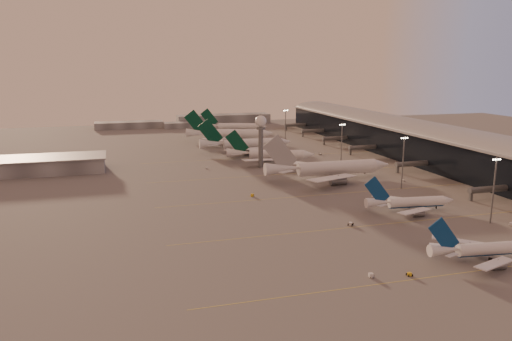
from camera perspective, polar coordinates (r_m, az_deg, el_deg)
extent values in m
plane|color=#525050|center=(173.45, 10.47, -7.62)|extent=(700.00, 700.00, 0.00)
cube|color=gold|center=(162.82, 25.80, -10.02)|extent=(180.00, 0.25, 0.02)
cube|color=gold|center=(196.13, 17.06, -5.61)|extent=(180.00, 0.25, 0.02)
cube|color=gold|center=(233.40, 11.06, -2.46)|extent=(180.00, 0.25, 0.02)
cube|color=gold|center=(273.01, 6.78, -0.19)|extent=(180.00, 0.25, 0.02)
cube|color=gold|center=(318.70, 3.30, 1.67)|extent=(180.00, 0.25, 0.02)
cube|color=black|center=(317.76, 19.20, 2.62)|extent=(36.00, 360.00, 18.00)
cylinder|color=gray|center=(316.49, 19.31, 4.22)|extent=(10.08, 360.00, 10.08)
cube|color=gray|center=(316.47, 19.31, 4.26)|extent=(40.00, 362.00, 0.80)
cylinder|color=#585B60|center=(239.71, 25.25, -1.93)|extent=(22.00, 2.80, 2.80)
cube|color=#585B60|center=(233.84, 23.36, -2.67)|extent=(1.20, 1.20, 4.40)
cylinder|color=#585B60|center=(284.49, 17.61, 0.75)|extent=(22.00, 2.80, 2.80)
cube|color=#585B60|center=(279.57, 15.88, 0.18)|extent=(1.20, 1.20, 4.40)
cylinder|color=#585B60|center=(331.64, 12.29, 2.61)|extent=(22.00, 2.80, 2.80)
cube|color=#585B60|center=(327.42, 10.73, 2.15)|extent=(1.20, 1.20, 4.40)
cylinder|color=#585B60|center=(368.63, 9.20, 3.68)|extent=(22.00, 2.80, 2.80)
cube|color=#585B60|center=(364.84, 7.77, 3.27)|extent=(1.20, 1.20, 4.40)
cylinder|color=#585B60|center=(406.59, 6.68, 4.54)|extent=(22.00, 2.80, 2.80)
cube|color=#585B60|center=(403.16, 5.36, 4.17)|extent=(1.20, 1.20, 4.40)
cylinder|color=#585B60|center=(443.43, 4.68, 5.21)|extent=(22.00, 2.80, 2.80)
cube|color=#585B60|center=(440.28, 3.45, 4.88)|extent=(1.20, 1.20, 4.40)
cube|color=slate|center=(294.00, -24.73, 0.45)|extent=(80.00, 25.00, 8.00)
cube|color=gray|center=(293.25, -24.80, 1.25)|extent=(82.00, 27.00, 0.60)
cylinder|color=#585B60|center=(281.04, 0.54, 2.54)|extent=(2.60, 2.60, 22.00)
cylinder|color=#585B60|center=(279.34, 0.55, 4.86)|extent=(5.20, 5.20, 1.20)
sphere|color=silver|center=(278.86, 0.55, 5.66)|extent=(6.40, 6.40, 6.40)
cylinder|color=#585B60|center=(278.47, 0.55, 6.41)|extent=(0.16, 0.16, 2.00)
cylinder|color=#585B60|center=(202.00, 25.51, -2.09)|extent=(0.56, 0.56, 25.00)
cube|color=#585B60|center=(199.62, 25.83, 1.25)|extent=(3.60, 0.25, 0.25)
sphere|color=#FFEABF|center=(198.70, 25.49, 1.12)|extent=(0.56, 0.56, 0.56)
sphere|color=#FFEABF|center=(199.36, 25.71, 1.13)|extent=(0.56, 0.56, 0.56)
sphere|color=#FFEABF|center=(200.02, 25.92, 1.15)|extent=(0.56, 0.56, 0.56)
sphere|color=#FFEABF|center=(200.69, 26.13, 1.16)|extent=(0.56, 0.56, 0.56)
cylinder|color=#585B60|center=(242.96, 16.44, 0.86)|extent=(0.56, 0.56, 25.00)
cube|color=#585B60|center=(240.99, 16.61, 3.66)|extent=(3.60, 0.25, 0.25)
sphere|color=#FFEABF|center=(240.24, 16.31, 3.55)|extent=(0.56, 0.56, 0.56)
sphere|color=#FFEABF|center=(240.78, 16.51, 3.56)|extent=(0.56, 0.56, 0.56)
sphere|color=#FFEABF|center=(241.32, 16.71, 3.57)|extent=(0.56, 0.56, 0.56)
sphere|color=#FFEABF|center=(241.86, 16.91, 3.57)|extent=(0.56, 0.56, 0.56)
cylinder|color=#585B60|center=(287.79, 9.75, 2.89)|extent=(0.56, 0.56, 25.00)
cube|color=#585B60|center=(286.13, 9.83, 5.26)|extent=(3.60, 0.25, 0.25)
sphere|color=#FFEABF|center=(285.53, 9.56, 5.18)|extent=(0.56, 0.56, 0.56)
sphere|color=#FFEABF|center=(285.96, 9.74, 5.18)|extent=(0.56, 0.56, 0.56)
sphere|color=#FFEABF|center=(286.40, 9.92, 5.19)|extent=(0.56, 0.56, 0.56)
sphere|color=#FFEABF|center=(286.83, 10.10, 5.19)|extent=(0.56, 0.56, 0.56)
cylinder|color=#585B60|center=(369.32, 3.38, 5.08)|extent=(0.56, 0.56, 25.00)
cube|color=#585B60|center=(368.02, 3.41, 6.93)|extent=(3.60, 0.25, 0.25)
sphere|color=#FFEABF|center=(367.56, 3.19, 6.87)|extent=(0.56, 0.56, 0.56)
sphere|color=#FFEABF|center=(367.89, 3.33, 6.87)|extent=(0.56, 0.56, 0.56)
sphere|color=#FFEABF|center=(368.23, 3.48, 6.87)|extent=(0.56, 0.56, 0.56)
sphere|color=#FFEABF|center=(368.56, 3.63, 6.88)|extent=(0.56, 0.56, 0.56)
cube|color=slate|center=(468.86, -14.30, 5.07)|extent=(60.00, 18.00, 6.00)
cube|color=slate|center=(489.69, -3.73, 5.89)|extent=(90.00, 20.00, 9.00)
cube|color=slate|center=(463.28, -8.05, 5.19)|extent=(40.00, 15.00, 5.00)
cylinder|color=silver|center=(167.77, 25.36, -8.21)|extent=(22.35, 6.37, 3.75)
cylinder|color=navy|center=(168.05, 25.33, -8.49)|extent=(21.78, 5.28, 2.70)
cone|color=silver|center=(159.47, 20.68, -8.67)|extent=(9.63, 4.84, 3.75)
cube|color=silver|center=(157.98, 25.59, -9.74)|extent=(16.21, 9.19, 1.18)
cylinder|color=slate|center=(161.72, 25.89, -9.92)|extent=(4.53, 2.94, 2.44)
cube|color=slate|center=(161.35, 25.92, -9.57)|extent=(0.32, 0.28, 1.50)
cube|color=silver|center=(172.33, 22.11, -7.63)|extent=(15.20, 12.16, 1.18)
cylinder|color=slate|center=(172.56, 23.21, -8.30)|extent=(4.53, 2.94, 2.44)
cube|color=slate|center=(172.21, 23.24, -7.97)|extent=(0.32, 0.28, 1.50)
cube|color=navy|center=(157.71, 20.66, -7.11)|extent=(10.27, 1.58, 11.19)
cube|color=silver|center=(156.04, 21.47, -9.16)|extent=(4.56, 2.91, 0.25)
cube|color=silver|center=(162.91, 19.94, -8.14)|extent=(4.45, 3.66, 0.25)
cylinder|color=black|center=(169.31, 24.36, -8.85)|extent=(1.14, 0.62, 1.09)
cylinder|color=black|center=(165.99, 25.19, -9.34)|extent=(1.14, 0.62, 1.09)
cylinder|color=silver|center=(210.08, 17.85, -3.57)|extent=(23.47, 6.54, 3.95)
cylinder|color=navy|center=(210.32, 17.83, -3.80)|extent=(22.89, 5.39, 2.84)
cone|color=silver|center=(216.73, 21.10, -3.33)|extent=(4.90, 4.43, 3.95)
cone|color=silver|center=(202.99, 13.72, -3.73)|extent=(10.10, 5.02, 3.95)
cube|color=silver|center=(199.44, 17.65, -4.60)|extent=(17.02, 9.76, 1.24)
cylinder|color=slate|center=(203.17, 18.04, -4.85)|extent=(4.75, 3.05, 2.56)
cube|color=slate|center=(202.86, 18.06, -4.55)|extent=(0.34, 0.29, 1.58)
cube|color=silver|center=(216.15, 15.32, -3.17)|extent=(16.02, 12.69, 1.24)
cylinder|color=slate|center=(215.83, 16.23, -3.74)|extent=(4.75, 3.05, 2.56)
cube|color=slate|center=(215.53, 16.25, -3.46)|extent=(0.34, 0.29, 1.58)
cube|color=navy|center=(201.54, 13.66, -2.40)|extent=(10.80, 1.58, 11.76)
cube|color=silver|center=(199.04, 14.24, -4.04)|extent=(4.79, 3.08, 0.26)
cube|color=silver|center=(206.94, 13.24, -3.37)|extent=(4.69, 3.83, 0.26)
cylinder|color=black|center=(214.94, 19.89, -4.11)|extent=(0.52, 0.52, 1.04)
cylinder|color=black|center=(211.90, 17.07, -4.13)|extent=(1.19, 0.64, 1.14)
cylinder|color=black|center=(208.01, 17.63, -4.47)|extent=(1.19, 0.64, 1.14)
cylinder|color=silver|center=(259.02, 9.23, 0.09)|extent=(41.93, 7.58, 6.53)
cylinder|color=silver|center=(259.33, 9.22, -0.23)|extent=(41.04, 5.73, 4.70)
cone|color=silver|center=(269.96, 14.08, 0.37)|extent=(8.25, 6.73, 6.53)
cone|color=silver|center=(248.48, 2.97, -0.09)|extent=(17.68, 6.97, 6.53)
cube|color=silver|center=(239.74, 8.66, -1.15)|extent=(29.93, 19.62, 1.94)
cylinder|color=slate|center=(246.00, 9.35, -1.47)|extent=(8.19, 4.45, 4.24)
cube|color=slate|center=(245.65, 9.36, -1.13)|extent=(0.32, 0.27, 2.61)
cube|color=silver|center=(271.19, 5.77, 0.48)|extent=(29.52, 20.79, 1.94)
cylinder|color=slate|center=(269.79, 7.07, -0.19)|extent=(8.19, 4.45, 4.24)
cube|color=slate|center=(269.47, 7.08, 0.13)|extent=(0.32, 0.27, 2.61)
cube|color=#94969A|center=(246.69, 2.79, 1.65)|extent=(18.10, 0.83, 19.37)
cube|color=silver|center=(240.83, 3.47, -0.46)|extent=(8.61, 6.12, 0.26)
cube|color=silver|center=(255.89, 2.35, 0.31)|extent=(8.57, 6.42, 0.26)
cylinder|color=black|center=(266.61, 12.32, -0.57)|extent=(0.53, 0.53, 1.05)
cylinder|color=black|center=(260.62, 8.32, -0.70)|extent=(1.17, 0.56, 1.16)
cylinder|color=black|center=(256.48, 8.72, -0.92)|extent=(1.17, 0.56, 1.16)
cylinder|color=silver|center=(298.82, 2.35, 1.69)|extent=(32.19, 15.77, 5.21)
cylinder|color=silver|center=(299.03, 2.35, 1.46)|extent=(31.09, 14.18, 3.75)
cone|color=silver|center=(299.08, 6.05, 1.64)|extent=(7.64, 7.01, 5.21)
cone|color=silver|center=(300.01, -2.03, 1.86)|extent=(14.52, 9.46, 5.21)
cube|color=silver|center=(285.91, 0.70, 1.03)|extent=(24.00, 8.79, 1.54)
cylinder|color=slate|center=(289.32, 1.51, 0.73)|extent=(7.03, 5.29, 3.39)
cube|color=slate|center=(289.08, 1.51, 0.96)|extent=(0.33, 0.30, 2.09)
cube|color=silver|center=(312.59, 0.94, 1.99)|extent=(19.83, 21.00, 1.54)
cylinder|color=slate|center=(309.68, 1.64, 1.49)|extent=(7.03, 5.29, 3.39)
cube|color=slate|center=(309.45, 1.64, 1.71)|extent=(0.33, 0.30, 2.09)
cube|color=#043323|center=(299.02, -2.17, 3.03)|extent=(13.61, 5.11, 15.42)
cube|color=silver|center=(293.89, -2.20, 1.66)|extent=(6.48, 3.02, 0.22)
cube|color=silver|center=(306.13, -1.97, 2.09)|extent=(6.05, 6.11, 0.22)
cylinder|color=black|center=(299.45, 4.69, 1.05)|extent=(0.45, 0.45, 0.90)
cylinder|color=black|center=(301.42, 1.86, 1.16)|extent=(1.08, 0.76, 0.99)
cylinder|color=black|center=(297.54, 1.83, 1.02)|extent=(1.08, 0.76, 0.99)
cylinder|color=silver|center=(334.02, -0.46, 2.94)|extent=(38.56, 7.29, 6.19)
cylinder|color=silver|center=(334.25, -0.46, 2.70)|extent=(37.74, 5.54, 4.46)
cone|color=silver|center=(340.23, 3.29, 3.09)|extent=(7.61, 6.40, 6.19)
cone|color=silver|center=(328.44, -5.08, 2.86)|extent=(16.27, 6.65, 6.19)
cube|color=silver|center=(316.53, -1.41, 2.22)|extent=(27.85, 18.16, 1.83)
cylinder|color=slate|center=(321.71, -0.75, 1.92)|extent=(7.54, 4.24, 4.03)
cube|color=slate|center=(321.45, -0.75, 2.18)|extent=(0.33, 0.28, 2.48)
cube|color=silver|center=(347.64, -2.62, 3.11)|extent=(27.42, 19.40, 1.83)
cylinder|color=slate|center=(345.36, -1.72, 2.63)|extent=(7.54, 4.24, 4.03)
cube|color=slate|center=(345.12, -1.72, 2.87)|extent=(0.33, 0.28, 2.48)
cube|color=#043323|center=(327.19, -5.24, 4.14)|extent=(17.04, 0.86, 18.33)
cube|color=silver|center=(321.13, -4.91, 2.68)|extent=(7.92, 5.60, 0.27)
cube|color=silver|center=(335.61, -5.34, 3.09)|extent=(7.88, 5.92, 0.27)
cylinder|color=black|center=(338.44, 1.94, 2.39)|extent=(0.53, 0.53, 1.07)
cylinder|color=black|center=(336.17, -1.07, 2.34)|extent=(1.19, 0.57, 1.17)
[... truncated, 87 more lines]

